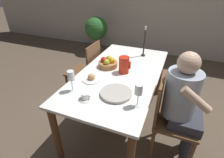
{
  "coord_description": "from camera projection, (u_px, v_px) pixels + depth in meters",
  "views": [
    {
      "loc": [
        0.58,
        -1.7,
        1.73
      ],
      "look_at": [
        0.0,
        -0.26,
        0.79
      ],
      "focal_mm": 28.0,
      "sensor_mm": 36.0,
      "label": 1
    }
  ],
  "objects": [
    {
      "name": "wine_glass_water",
      "position": [
        139.0,
        90.0,
        1.45
      ],
      "size": [
        0.07,
        0.07,
        0.22
      ],
      "color": "white",
      "rests_on": "dining_table"
    },
    {
      "name": "dining_table",
      "position": [
        120.0,
        80.0,
        2.1
      ],
      "size": [
        0.89,
        1.7,
        0.74
      ],
      "color": "white",
      "rests_on": "ground_plane"
    },
    {
      "name": "red_pitcher",
      "position": [
        124.0,
        65.0,
        2.0
      ],
      "size": [
        0.15,
        0.12,
        0.19
      ],
      "color": "red",
      "rests_on": "dining_table"
    },
    {
      "name": "chair_person_side",
      "position": [
        170.0,
        117.0,
        1.76
      ],
      "size": [
        0.42,
        0.42,
        0.91
      ],
      "rotation": [
        0.0,
        0.0,
        -1.57
      ],
      "color": "brown",
      "rests_on": "ground_plane"
    },
    {
      "name": "serving_tray",
      "position": [
        116.0,
        93.0,
        1.66
      ],
      "size": [
        0.31,
        0.31,
        0.03
      ],
      "color": "#B7B2A8",
      "rests_on": "dining_table"
    },
    {
      "name": "ground_plane",
      "position": [
        119.0,
        119.0,
        2.43
      ],
      "size": [
        20.0,
        20.0,
        0.0
      ],
      "primitive_type": "plane",
      "color": "brown"
    },
    {
      "name": "candlestick_tall",
      "position": [
        144.0,
        44.0,
        2.38
      ],
      "size": [
        0.06,
        0.06,
        0.41
      ],
      "color": "black",
      "rests_on": "dining_table"
    },
    {
      "name": "person_seated",
      "position": [
        183.0,
        101.0,
        1.62
      ],
      "size": [
        0.39,
        0.41,
        1.2
      ],
      "rotation": [
        0.0,
        0.0,
        -1.57
      ],
      "color": "#33333D",
      "rests_on": "ground_plane"
    },
    {
      "name": "bread_plate",
      "position": [
        91.0,
        78.0,
        1.89
      ],
      "size": [
        0.2,
        0.2,
        0.08
      ],
      "color": "white",
      "rests_on": "dining_table"
    },
    {
      "name": "wine_glass_juice",
      "position": [
        71.0,
        77.0,
        1.65
      ],
      "size": [
        0.07,
        0.07,
        0.22
      ],
      "color": "white",
      "rests_on": "dining_table"
    },
    {
      "name": "potted_plant",
      "position": [
        96.0,
        29.0,
        4.22
      ],
      "size": [
        0.54,
        0.54,
        0.88
      ],
      "color": "#A8603D",
      "rests_on": "ground_plane"
    },
    {
      "name": "fruit_bowl",
      "position": [
        108.0,
        63.0,
        2.15
      ],
      "size": [
        0.24,
        0.24,
        0.12
      ],
      "color": "#9E6B3D",
      "rests_on": "dining_table"
    },
    {
      "name": "chair_opposite",
      "position": [
        87.0,
        70.0,
        2.62
      ],
      "size": [
        0.42,
        0.42,
        0.91
      ],
      "rotation": [
        0.0,
        0.0,
        1.57
      ],
      "color": "brown",
      "rests_on": "ground_plane"
    },
    {
      "name": "teacup_near_person",
      "position": [
        85.0,
        97.0,
        1.6
      ],
      "size": [
        0.13,
        0.13,
        0.07
      ],
      "color": "white",
      "rests_on": "dining_table"
    }
  ]
}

